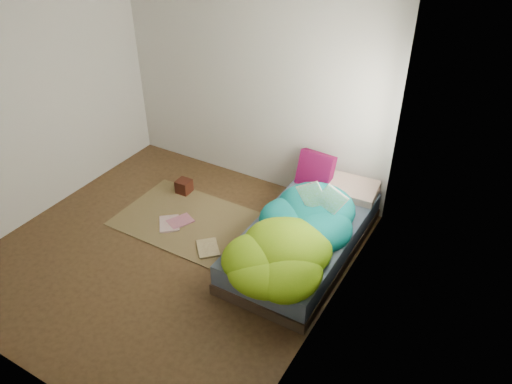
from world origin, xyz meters
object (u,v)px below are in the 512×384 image
pillow_magenta (316,170)px  floor_book_a (160,225)px  floor_book_b (176,217)px  open_book (322,189)px  bed (303,240)px  wooden_box (184,186)px

pillow_magenta → floor_book_a: (-1.36, -1.19, -0.52)m
pillow_magenta → floor_book_a: size_ratio=1.34×
pillow_magenta → floor_book_b: (-1.28, -0.98, -0.52)m
open_book → floor_book_a: size_ratio=1.36×
floor_book_a → floor_book_b: (0.07, 0.21, 0.00)m
bed → floor_book_a: bearing=-165.3°
open_book → floor_book_a: open_book is taller
wooden_box → floor_book_a: (0.17, -0.69, -0.07)m
wooden_box → floor_book_b: wooden_box is taller
floor_book_a → floor_book_b: 0.22m
bed → floor_book_b: bearing=-172.2°
bed → pillow_magenta: size_ratio=4.93×
pillow_magenta → wooden_box: bearing=-158.7°
bed → floor_book_b: 1.54m
open_book → bed: bearing=-158.3°
pillow_magenta → open_book: (0.37, -0.70, 0.26)m
open_book → wooden_box: open_book is taller
wooden_box → open_book: bearing=-6.1°
bed → open_book: bearing=28.9°
floor_book_b → pillow_magenta: bearing=61.7°
pillow_magenta → floor_book_a: 1.88m
bed → open_book: open_book is taller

